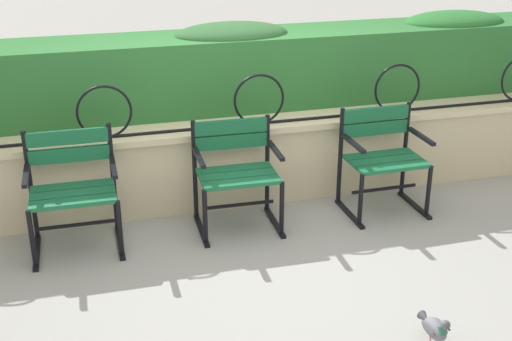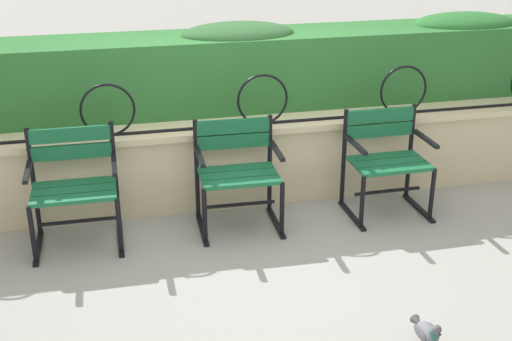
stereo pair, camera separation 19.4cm
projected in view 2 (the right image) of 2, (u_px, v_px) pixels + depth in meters
ground_plane at (259, 244)px, 5.03m from camera, size 60.00×60.00×0.00m
stone_wall at (237, 162)px, 5.62m from camera, size 8.48×0.41×0.68m
iron_arch_fence at (196, 108)px, 5.29m from camera, size 7.92×0.02×0.42m
hedge_row at (221, 68)px, 5.80m from camera, size 8.31×0.65×0.75m
park_chair_left at (74, 184)px, 4.90m from camera, size 0.64×0.53×0.86m
park_chair_centre at (237, 170)px, 5.17m from camera, size 0.64×0.54×0.82m
park_chair_right at (386, 157)px, 5.40m from camera, size 0.63×0.53×0.83m
pigeon_near_chairs at (427, 332)px, 3.85m from camera, size 0.11×0.29×0.22m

